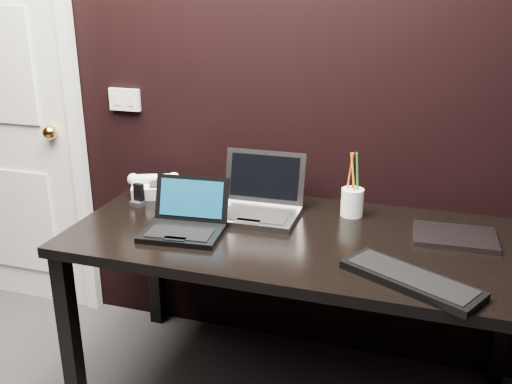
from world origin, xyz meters
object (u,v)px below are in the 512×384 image
(ext_keyboard, at_px, (411,279))
(closed_laptop, at_px, (455,237))
(desk_phone, at_px, (154,186))
(pen_cup, at_px, (352,201))
(mobile_phone, at_px, (138,197))
(silver_laptop, at_px, (257,204))
(desk, at_px, (298,252))
(netbook, at_px, (185,223))

(ext_keyboard, xyz_separation_m, closed_laptop, (0.13, 0.39, -0.00))
(desk_phone, bearing_deg, pen_cup, 1.53)
(ext_keyboard, relative_size, mobile_phone, 4.96)
(silver_laptop, bearing_deg, mobile_phone, -174.42)
(mobile_phone, relative_size, pen_cup, 0.35)
(desk, bearing_deg, desk_phone, 162.87)
(netbook, height_order, pen_cup, pen_cup)
(desk, relative_size, silver_laptop, 4.94)
(ext_keyboard, relative_size, closed_laptop, 1.53)
(pen_cup, bearing_deg, ext_keyboard, -62.64)
(desk, distance_m, netbook, 0.44)
(ext_keyboard, distance_m, desk_phone, 1.22)
(netbook, height_order, desk_phone, netbook)
(desk, xyz_separation_m, ext_keyboard, (0.42, -0.26, 0.09))
(desk, relative_size, mobile_phone, 18.40)
(desk, height_order, mobile_phone, mobile_phone)
(ext_keyboard, xyz_separation_m, desk_phone, (-1.13, 0.48, 0.03))
(desk, xyz_separation_m, pen_cup, (0.16, 0.24, 0.14))
(silver_laptop, distance_m, ext_keyboard, 0.74)
(netbook, xyz_separation_m, silver_laptop, (0.21, 0.25, 0.01))
(ext_keyboard, bearing_deg, netbook, 169.96)
(mobile_phone, distance_m, pen_cup, 0.89)
(ext_keyboard, bearing_deg, desk, 148.03)
(mobile_phone, bearing_deg, desk_phone, 87.59)
(netbook, relative_size, desk_phone, 1.32)
(netbook, xyz_separation_m, closed_laptop, (0.96, 0.24, -0.03))
(ext_keyboard, height_order, mobile_phone, mobile_phone)
(silver_laptop, xyz_separation_m, mobile_phone, (-0.51, -0.05, -0.01))
(desk_phone, distance_m, pen_cup, 0.87)
(desk, bearing_deg, mobile_phone, 173.36)
(closed_laptop, bearing_deg, silver_laptop, 179.25)
(desk, bearing_deg, closed_laptop, 12.45)
(pen_cup, bearing_deg, desk_phone, -178.47)
(desk, height_order, netbook, netbook)
(desk, distance_m, mobile_phone, 0.72)
(desk, xyz_separation_m, desk_phone, (-0.70, 0.22, 0.12))
(desk_phone, xyz_separation_m, mobile_phone, (-0.01, -0.13, -0.01))
(desk, distance_m, pen_cup, 0.32)
(silver_laptop, xyz_separation_m, desk_phone, (-0.50, 0.08, -0.00))
(pen_cup, bearing_deg, netbook, -147.94)
(ext_keyboard, height_order, desk_phone, desk_phone)
(ext_keyboard, bearing_deg, closed_laptop, 70.92)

